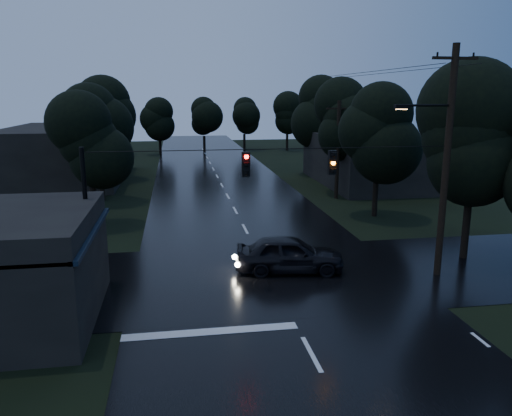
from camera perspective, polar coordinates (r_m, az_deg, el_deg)
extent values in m
cube|color=black|center=(39.73, -3.25, 1.31)|extent=(12.00, 120.00, 0.02)
cube|color=black|center=(22.55, 1.59, -7.78)|extent=(60.00, 9.00, 0.02)
cube|color=black|center=(19.31, -27.05, -2.82)|extent=(6.00, 7.00, 0.12)
cube|color=black|center=(18.59, -18.23, -2.60)|extent=(0.30, 7.00, 0.15)
cylinder|color=black|center=(16.39, -20.11, -11.14)|extent=(0.10, 0.10, 3.00)
cylinder|color=black|center=(21.94, -17.26, -4.83)|extent=(0.10, 0.10, 3.00)
cube|color=#FCE165|center=(17.39, -18.97, -6.13)|extent=(0.06, 1.60, 0.50)
cube|color=#FCE165|center=(19.93, -17.71, -3.63)|extent=(0.06, 1.20, 0.50)
cube|color=black|center=(46.70, 13.60, 5.45)|extent=(10.00, 14.00, 4.40)
cube|color=black|center=(50.04, -20.78, 5.79)|extent=(10.00, 16.00, 5.00)
cylinder|color=black|center=(23.01, 20.91, 4.66)|extent=(0.30, 0.30, 10.00)
cube|color=black|center=(22.86, 21.82, 15.62)|extent=(2.00, 0.12, 0.12)
cylinder|color=black|center=(22.29, 18.94, 11.04)|extent=(2.20, 0.10, 0.10)
cube|color=black|center=(21.80, 16.32, 11.05)|extent=(0.60, 0.25, 0.18)
cube|color=#FFB266|center=(21.80, 16.31, 10.79)|extent=(0.45, 0.18, 0.03)
cylinder|color=black|center=(38.95, 9.31, 6.52)|extent=(0.30, 0.30, 7.50)
cube|color=black|center=(38.73, 9.49, 11.15)|extent=(2.00, 0.12, 0.12)
cylinder|color=black|center=(20.64, -18.73, -1.71)|extent=(0.18, 0.18, 6.00)
cylinder|color=black|center=(20.23, 2.23, 6.76)|extent=(15.00, 0.03, 0.03)
cube|color=black|center=(20.10, -1.15, 5.01)|extent=(0.32, 0.25, 1.00)
sphere|color=#FF0C07|center=(19.96, -1.09, 4.95)|extent=(0.18, 0.18, 0.18)
cube|color=black|center=(20.91, 8.70, 5.17)|extent=(0.32, 0.25, 1.00)
sphere|color=orange|center=(20.77, 8.83, 5.11)|extent=(0.18, 0.18, 0.18)
cylinder|color=black|center=(26.65, 22.84, -2.39)|extent=(0.36, 0.36, 2.80)
sphere|color=black|center=(26.02, 23.49, 4.86)|extent=(4.48, 4.48, 4.48)
sphere|color=black|center=(25.90, 23.73, 7.48)|extent=(4.48, 4.48, 4.48)
sphere|color=black|center=(25.84, 23.97, 10.12)|extent=(4.48, 4.48, 4.48)
cylinder|color=black|center=(31.85, -18.03, 0.04)|extent=(0.36, 0.36, 2.45)
sphere|color=black|center=(31.35, -18.41, 5.35)|extent=(3.92, 3.92, 3.92)
sphere|color=black|center=(31.25, -18.55, 7.26)|extent=(3.92, 3.92, 3.92)
sphere|color=black|center=(31.17, -18.68, 9.17)|extent=(3.92, 3.92, 3.92)
cylinder|color=black|center=(39.69, -17.21, 2.67)|extent=(0.36, 0.36, 2.62)
sphere|color=black|center=(39.28, -17.52, 7.25)|extent=(4.20, 4.20, 4.20)
sphere|color=black|center=(39.20, -17.63, 8.88)|extent=(4.20, 4.20, 4.20)
sphere|color=black|center=(39.15, -17.74, 10.52)|extent=(4.20, 4.20, 4.20)
cylinder|color=black|center=(49.55, -16.37, 4.76)|extent=(0.36, 0.36, 2.80)
sphere|color=black|center=(49.22, -16.62, 8.68)|extent=(4.48, 4.48, 4.48)
sphere|color=black|center=(49.16, -16.71, 10.07)|extent=(4.48, 4.48, 4.48)
sphere|color=black|center=(49.12, -16.80, 11.47)|extent=(4.48, 4.48, 4.48)
cylinder|color=black|center=(34.00, 13.46, 1.26)|extent=(0.36, 0.36, 2.62)
sphere|color=black|center=(33.53, 13.74, 6.60)|extent=(4.20, 4.20, 4.20)
sphere|color=black|center=(33.43, 13.84, 8.52)|extent=(4.20, 4.20, 4.20)
sphere|color=black|center=(33.37, 13.95, 10.44)|extent=(4.20, 4.20, 4.20)
cylinder|color=black|center=(41.55, 10.04, 3.61)|extent=(0.36, 0.36, 2.80)
sphere|color=black|center=(41.15, 10.22, 8.29)|extent=(4.48, 4.48, 4.48)
sphere|color=black|center=(41.08, 10.29, 9.95)|extent=(4.48, 4.48, 4.48)
sphere|color=black|center=(41.04, 10.36, 11.63)|extent=(4.48, 4.48, 4.48)
cylinder|color=black|center=(51.15, 7.02, 5.52)|extent=(0.36, 0.36, 2.97)
sphere|color=black|center=(50.82, 7.13, 9.57)|extent=(4.76, 4.76, 4.76)
sphere|color=black|center=(50.77, 7.17, 11.00)|extent=(4.76, 4.76, 4.76)
sphere|color=black|center=(50.74, 7.22, 12.44)|extent=(4.76, 4.76, 4.76)
imported|color=black|center=(22.90, 3.86, -5.26)|extent=(5.15, 2.66, 1.67)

